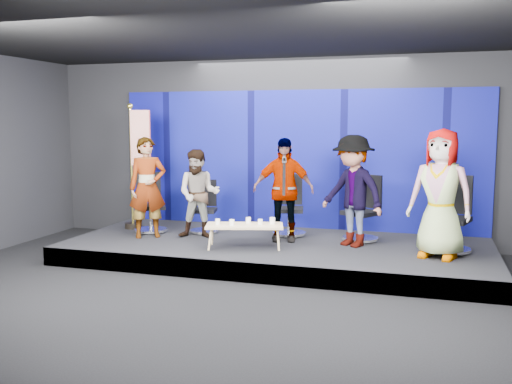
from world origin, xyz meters
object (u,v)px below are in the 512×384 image
panelist_b (199,194)px  panelist_d (353,191)px  chair_d (363,219)px  panelist_a (148,188)px  mug_d (260,222)px  mug_a (218,222)px  mug_b (232,222)px  mug_c (248,220)px  chair_c (289,215)px  flag_stand (137,163)px  coffee_table (244,226)px  panelist_e (441,194)px  chair_e (451,227)px  panelist_c (283,190)px  mug_e (272,221)px  chair_a (150,212)px  chair_b (205,215)px

panelist_b → panelist_d: 2.64m
panelist_d → chair_d: bearing=108.2°
panelist_a → chair_d: (3.62, 0.82, -0.51)m
chair_d → mug_d: 1.85m
panelist_a → mug_a: size_ratio=19.94×
panelist_d → mug_b: (-1.80, -0.76, -0.48)m
chair_d → mug_d: bearing=-113.1°
mug_c → panelist_a: bearing=174.5°
chair_c → mug_c: size_ratio=11.12×
panelist_a → flag_stand: flag_stand is taller
panelist_a → panelist_d: size_ratio=0.97×
coffee_table → flag_stand: 2.77m
chair_c → panelist_e: panelist_e is taller
mug_c → flag_stand: 2.72m
panelist_b → panelist_e: (3.97, -0.30, 0.19)m
coffee_table → chair_e: bearing=12.5°
panelist_a → mug_c: size_ratio=18.05×
chair_c → mug_a: chair_c is taller
panelist_b → mug_b: bearing=-49.3°
panelist_a → panelist_d: panelist_d is taller
chair_c → panelist_d: (1.19, -0.59, 0.55)m
mug_b → mug_c: bearing=52.0°
panelist_e → flag_stand: 5.46m
panelist_c → mug_e: panelist_c is taller
mug_c → mug_e: bearing=8.2°
chair_a → mug_e: 2.56m
panelist_e → mug_a: 3.45m
chair_c → chair_d: size_ratio=0.97×
mug_d → flag_stand: 2.94m
chair_e → mug_e: (-2.75, -0.51, 0.04)m
panelist_d → mug_b: panelist_d is taller
mug_b → chair_b: bearing=129.3°
panelist_a → panelist_e: (4.85, -0.09, 0.08)m
panelist_e → coffee_table: bearing=-157.5°
panelist_a → mug_d: bearing=-40.4°
panelist_b → panelist_e: size_ratio=0.80×
mug_d → chair_b: bearing=144.8°
panelist_d → mug_c: panelist_d is taller
panelist_a → chair_d: 3.75m
chair_e → chair_b: bearing=-166.1°
panelist_a → mug_d: 2.18m
panelist_b → panelist_c: bearing=-3.8°
mug_c → chair_d: bearing=30.1°
panelist_d → mug_b: 2.01m
panelist_e → mug_e: (-2.56, -0.03, -0.53)m
chair_b → coffee_table: size_ratio=0.72×
mug_e → mug_b: bearing=-152.4°
mug_a → mug_d: 0.68m
mug_d → coffee_table: bearing=-164.5°
chair_a → panelist_a: 0.73m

